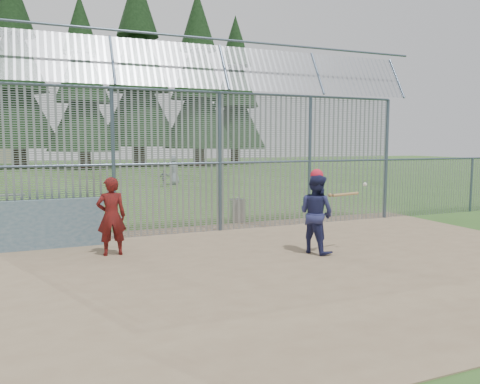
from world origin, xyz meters
name	(u,v)px	position (x,y,z in m)	size (l,w,h in m)	color
ground	(274,258)	(0.00, 0.00, 0.00)	(120.00, 120.00, 0.00)	#2D511E
dirt_infield	(285,263)	(0.00, -0.50, 0.01)	(14.00, 10.00, 0.02)	#756047
dugout_wall	(51,224)	(-4.60, 2.90, 0.62)	(2.50, 0.12, 1.20)	#38566B
batter	(316,214)	(1.11, 0.05, 0.94)	(0.89, 0.70, 1.84)	navy
onlooker	(111,216)	(-3.33, 1.64, 0.92)	(0.66, 0.43, 1.80)	maroon
bg_kid_standing	(174,170)	(2.56, 18.44, 0.90)	(0.88, 0.57, 1.80)	gray
bg_kid_seated	(164,178)	(1.75, 17.63, 0.50)	(0.58, 0.24, 1.00)	slate
batting_gear	(322,178)	(1.22, 0.02, 1.77)	(1.27, 0.59, 0.65)	red
trash_can	(238,210)	(1.07, 4.72, 0.38)	(0.56, 0.56, 0.82)	gray
backstop_fence	(277,150)	(1.81, 3.43, 2.36)	(20.09, 0.81, 5.30)	#47566B
conifer_row	(109,62)	(1.93, 41.51, 10.83)	(38.48, 12.26, 20.20)	#332319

